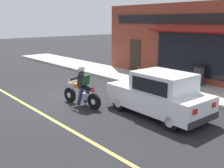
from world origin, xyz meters
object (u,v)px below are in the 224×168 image
motorcycle_with_rider (82,89)px  car_hatchback (159,95)px  trash_bin (199,75)px  traffic_cone (139,71)px

motorcycle_with_rider → car_hatchback: (1.43, -2.65, 0.09)m
motorcycle_with_rider → car_hatchback: 3.01m
motorcycle_with_rider → car_hatchback: bearing=-61.7°
trash_bin → traffic_cone: (-0.59, 3.50, -0.20)m
trash_bin → traffic_cone: size_ratio=1.63×
traffic_cone → motorcycle_with_rider: bearing=-159.3°
motorcycle_with_rider → traffic_cone: size_ratio=3.36×
traffic_cone → car_hatchback: bearing=-130.2°
motorcycle_with_rider → trash_bin: size_ratio=2.06×
trash_bin → traffic_cone: trash_bin is taller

